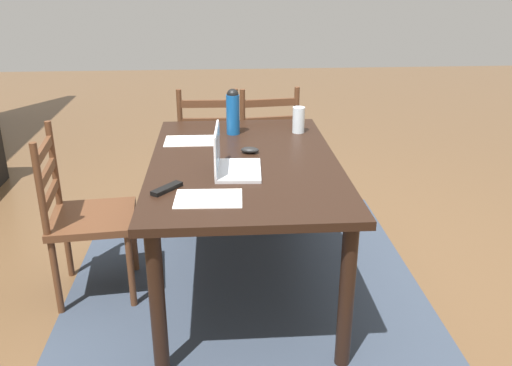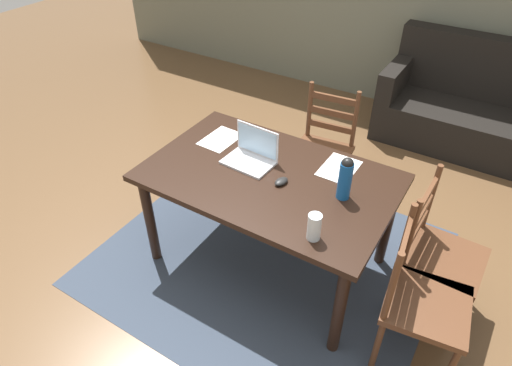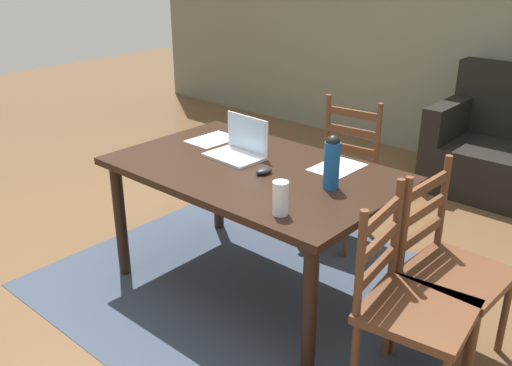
# 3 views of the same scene
# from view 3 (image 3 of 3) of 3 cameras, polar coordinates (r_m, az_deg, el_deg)

# --- Properties ---
(ground_plane) EXTENTS (14.00, 14.00, 0.00)m
(ground_plane) POSITION_cam_3_polar(r_m,az_deg,el_deg) (3.47, -0.23, -10.29)
(ground_plane) COLOR brown
(area_rug) EXTENTS (2.29, 2.00, 0.01)m
(area_rug) POSITION_cam_3_polar(r_m,az_deg,el_deg) (3.47, -0.23, -10.25)
(area_rug) COLOR #333D4C
(area_rug) RESTS_ON ground
(wall_back) EXTENTS (8.00, 0.12, 2.70)m
(wall_back) POSITION_cam_3_polar(r_m,az_deg,el_deg) (5.47, 21.39, 15.60)
(wall_back) COLOR #6B6D5B
(wall_back) RESTS_ON ground
(dining_table) EXTENTS (1.57, 0.99, 0.77)m
(dining_table) POSITION_cam_3_polar(r_m,az_deg,el_deg) (3.15, -0.25, 0.04)
(dining_table) COLOR black
(dining_table) RESTS_ON ground
(chair_far_head) EXTENTS (0.48, 0.48, 0.95)m
(chair_far_head) POSITION_cam_3_polar(r_m,az_deg,el_deg) (3.87, 8.27, 0.86)
(chair_far_head) COLOR #56331E
(chair_far_head) RESTS_ON ground
(chair_right_far) EXTENTS (0.45, 0.45, 0.95)m
(chair_right_far) POSITION_cam_3_polar(r_m,az_deg,el_deg) (2.90, 18.78, -8.18)
(chair_right_far) COLOR #56331E
(chair_right_far) RESTS_ON ground
(chair_right_near) EXTENTS (0.49, 0.49, 0.95)m
(chair_right_near) POSITION_cam_3_polar(r_m,az_deg,el_deg) (2.58, 15.08, -11.83)
(chair_right_near) COLOR #56331E
(chair_right_near) RESTS_ON ground
(laptop) EXTENTS (0.33, 0.24, 0.23)m
(laptop) POSITION_cam_3_polar(r_m,az_deg,el_deg) (3.27, -1.61, 3.68)
(laptop) COLOR silver
(laptop) RESTS_ON dining_table
(water_bottle) EXTENTS (0.08, 0.08, 0.28)m
(water_bottle) POSITION_cam_3_polar(r_m,az_deg,el_deg) (2.82, 7.61, 2.21)
(water_bottle) COLOR #145199
(water_bottle) RESTS_ON dining_table
(drinking_glass) EXTENTS (0.07, 0.07, 0.16)m
(drinking_glass) POSITION_cam_3_polar(r_m,az_deg,el_deg) (2.55, 2.47, -1.52)
(drinking_glass) COLOR silver
(drinking_glass) RESTS_ON dining_table
(computer_mouse) EXTENTS (0.08, 0.11, 0.03)m
(computer_mouse) POSITION_cam_3_polar(r_m,az_deg,el_deg) (3.02, 0.81, 1.22)
(computer_mouse) COLOR black
(computer_mouse) RESTS_ON dining_table
(tv_remote) EXTENTS (0.16, 0.14, 0.02)m
(tv_remote) POSITION_cam_3_polar(r_m,az_deg,el_deg) (3.63, -1.00, 4.85)
(tv_remote) COLOR black
(tv_remote) RESTS_ON dining_table
(paper_stack_left) EXTENTS (0.22, 0.30, 0.00)m
(paper_stack_left) POSITION_cam_3_polar(r_m,az_deg,el_deg) (3.57, -4.36, 4.36)
(paper_stack_left) COLOR white
(paper_stack_left) RESTS_ON dining_table
(paper_stack_right) EXTENTS (0.21, 0.30, 0.00)m
(paper_stack_right) POSITION_cam_3_polar(r_m,az_deg,el_deg) (3.14, 8.14, 1.57)
(paper_stack_right) COLOR white
(paper_stack_right) RESTS_ON dining_table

